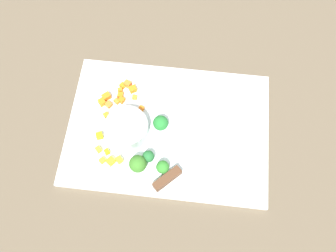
# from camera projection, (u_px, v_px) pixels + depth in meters

# --- Properties ---
(ground_plane) EXTENTS (4.00, 4.00, 0.00)m
(ground_plane) POSITION_uv_depth(u_px,v_px,m) (168.00, 129.00, 0.93)
(ground_plane) COLOR brown
(cutting_board) EXTENTS (0.50, 0.35, 0.01)m
(cutting_board) POSITION_uv_depth(u_px,v_px,m) (168.00, 129.00, 0.93)
(cutting_board) COLOR white
(cutting_board) RESTS_ON ground_plane
(prep_bowl) EXTENTS (0.10, 0.10, 0.05)m
(prep_bowl) POSITION_uv_depth(u_px,v_px,m) (127.00, 129.00, 0.90)
(prep_bowl) COLOR #B2BEB7
(prep_bowl) RESTS_ON cutting_board
(chef_knife) EXTENTS (0.25, 0.25, 0.02)m
(chef_knife) POSITION_uv_depth(u_px,v_px,m) (188.00, 163.00, 0.88)
(chef_knife) COLOR silver
(chef_knife) RESTS_ON cutting_board
(carrot_dice_0) EXTENTS (0.02, 0.02, 0.01)m
(carrot_dice_0) POSITION_uv_depth(u_px,v_px,m) (106.00, 115.00, 0.93)
(carrot_dice_0) COLOR orange
(carrot_dice_0) RESTS_ON cutting_board
(carrot_dice_1) EXTENTS (0.01, 0.01, 0.01)m
(carrot_dice_1) POSITION_uv_depth(u_px,v_px,m) (120.00, 95.00, 0.95)
(carrot_dice_1) COLOR orange
(carrot_dice_1) RESTS_ON cutting_board
(carrot_dice_2) EXTENTS (0.02, 0.02, 0.01)m
(carrot_dice_2) POSITION_uv_depth(u_px,v_px,m) (102.00, 102.00, 0.94)
(carrot_dice_2) COLOR orange
(carrot_dice_2) RESTS_ON cutting_board
(carrot_dice_3) EXTENTS (0.02, 0.02, 0.01)m
(carrot_dice_3) POSITION_uv_depth(u_px,v_px,m) (133.00, 89.00, 0.96)
(carrot_dice_3) COLOR orange
(carrot_dice_3) RESTS_ON cutting_board
(carrot_dice_4) EXTENTS (0.02, 0.02, 0.01)m
(carrot_dice_4) POSITION_uv_depth(u_px,v_px,m) (122.00, 100.00, 0.95)
(carrot_dice_4) COLOR orange
(carrot_dice_4) RESTS_ON cutting_board
(carrot_dice_5) EXTENTS (0.02, 0.01, 0.01)m
(carrot_dice_5) POSITION_uv_depth(u_px,v_px,m) (141.00, 109.00, 0.94)
(carrot_dice_5) COLOR orange
(carrot_dice_5) RESTS_ON cutting_board
(carrot_dice_6) EXTENTS (0.02, 0.02, 0.01)m
(carrot_dice_6) POSITION_uv_depth(u_px,v_px,m) (117.00, 101.00, 0.95)
(carrot_dice_6) COLOR orange
(carrot_dice_6) RESTS_ON cutting_board
(carrot_dice_7) EXTENTS (0.03, 0.03, 0.02)m
(carrot_dice_7) POSITION_uv_depth(u_px,v_px,m) (106.00, 96.00, 0.95)
(carrot_dice_7) COLOR orange
(carrot_dice_7) RESTS_ON cutting_board
(carrot_dice_8) EXTENTS (0.02, 0.02, 0.02)m
(carrot_dice_8) POSITION_uv_depth(u_px,v_px,m) (128.00, 84.00, 0.96)
(carrot_dice_8) COLOR orange
(carrot_dice_8) RESTS_ON cutting_board
(carrot_dice_9) EXTENTS (0.01, 0.01, 0.01)m
(carrot_dice_9) POSITION_uv_depth(u_px,v_px,m) (135.00, 97.00, 0.95)
(carrot_dice_9) COLOR orange
(carrot_dice_9) RESTS_ON cutting_board
(carrot_dice_10) EXTENTS (0.02, 0.02, 0.01)m
(carrot_dice_10) POSITION_uv_depth(u_px,v_px,m) (109.00, 105.00, 0.94)
(carrot_dice_10) COLOR orange
(carrot_dice_10) RESTS_ON cutting_board
(carrot_dice_11) EXTENTS (0.02, 0.02, 0.01)m
(carrot_dice_11) POSITION_uv_depth(u_px,v_px,m) (123.00, 86.00, 0.97)
(carrot_dice_11) COLOR orange
(carrot_dice_11) RESTS_ON cutting_board
(carrot_dice_12) EXTENTS (0.01, 0.01, 0.01)m
(carrot_dice_12) POSITION_uv_depth(u_px,v_px,m) (120.00, 90.00, 0.96)
(carrot_dice_12) COLOR orange
(carrot_dice_12) RESTS_ON cutting_board
(pepper_dice_0) EXTENTS (0.02, 0.02, 0.02)m
(pepper_dice_0) POSITION_uv_depth(u_px,v_px,m) (99.00, 136.00, 0.91)
(pepper_dice_0) COLOR yellow
(pepper_dice_0) RESTS_ON cutting_board
(pepper_dice_1) EXTENTS (0.02, 0.02, 0.01)m
(pepper_dice_1) POSITION_uv_depth(u_px,v_px,m) (102.00, 161.00, 0.88)
(pepper_dice_1) COLOR yellow
(pepper_dice_1) RESTS_ON cutting_board
(pepper_dice_2) EXTENTS (0.02, 0.02, 0.02)m
(pepper_dice_2) POSITION_uv_depth(u_px,v_px,m) (111.00, 161.00, 0.88)
(pepper_dice_2) COLOR yellow
(pepper_dice_2) RESTS_ON cutting_board
(pepper_dice_3) EXTENTS (0.02, 0.02, 0.01)m
(pepper_dice_3) POSITION_uv_depth(u_px,v_px,m) (119.00, 160.00, 0.88)
(pepper_dice_3) COLOR yellow
(pepper_dice_3) RESTS_ON cutting_board
(pepper_dice_4) EXTENTS (0.02, 0.02, 0.01)m
(pepper_dice_4) POSITION_uv_depth(u_px,v_px,m) (98.00, 150.00, 0.89)
(pepper_dice_4) COLOR yellow
(pepper_dice_4) RESTS_ON cutting_board
(pepper_dice_5) EXTENTS (0.02, 0.02, 0.01)m
(pepper_dice_5) POSITION_uv_depth(u_px,v_px,m) (107.00, 152.00, 0.89)
(pepper_dice_5) COLOR yellow
(pepper_dice_5) RESTS_ON cutting_board
(broccoli_floret_0) EXTENTS (0.03, 0.03, 0.04)m
(broccoli_floret_0) POSITION_uv_depth(u_px,v_px,m) (148.00, 157.00, 0.87)
(broccoli_floret_0) COLOR #85B968
(broccoli_floret_0) RESTS_ON cutting_board
(broccoli_floret_1) EXTENTS (0.03, 0.03, 0.04)m
(broccoli_floret_1) POSITION_uv_depth(u_px,v_px,m) (161.00, 167.00, 0.86)
(broccoli_floret_1) COLOR #90C35C
(broccoli_floret_1) RESTS_ON cutting_board
(broccoli_floret_2) EXTENTS (0.04, 0.04, 0.05)m
(broccoli_floret_2) POSITION_uv_depth(u_px,v_px,m) (138.00, 164.00, 0.86)
(broccoli_floret_2) COLOR #95AE6B
(broccoli_floret_2) RESTS_ON cutting_board
(broccoli_floret_3) EXTENTS (0.04, 0.04, 0.04)m
(broccoli_floret_3) POSITION_uv_depth(u_px,v_px,m) (160.00, 124.00, 0.90)
(broccoli_floret_3) COLOR #86C26A
(broccoli_floret_3) RESTS_ON cutting_board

